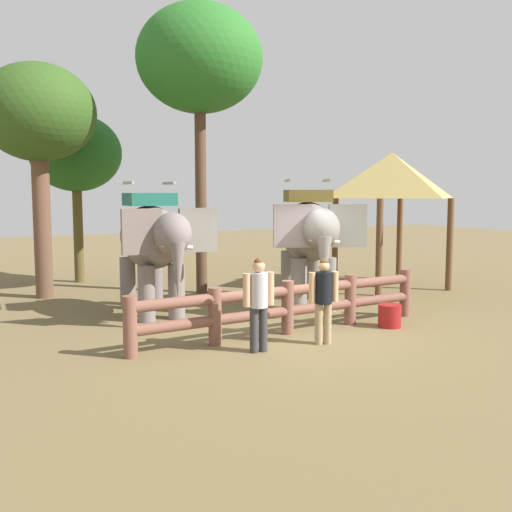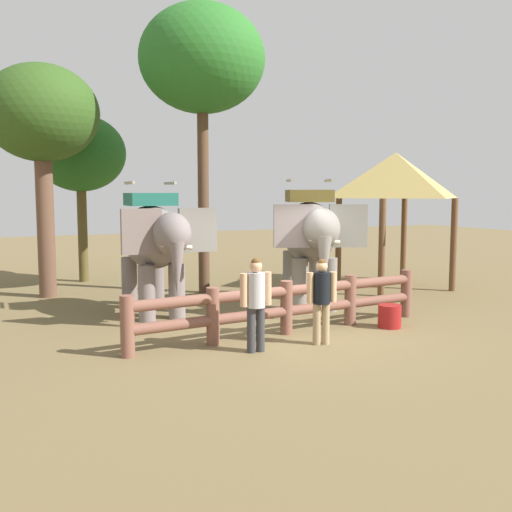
{
  "view_description": "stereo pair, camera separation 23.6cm",
  "coord_description": "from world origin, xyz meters",
  "px_view_note": "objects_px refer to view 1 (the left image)",
  "views": [
    {
      "loc": [
        -5.57,
        -9.63,
        2.75
      ],
      "look_at": [
        0.0,
        1.68,
        1.4
      ],
      "focal_mm": 41.49,
      "sensor_mm": 36.0,
      "label": 1
    },
    {
      "loc": [
        -5.36,
        -9.73,
        2.75
      ],
      "look_at": [
        0.0,
        1.68,
        1.4
      ],
      "focal_mm": 41.49,
      "sensor_mm": 36.0,
      "label": 2
    }
  ],
  "objects_px": {
    "elephant_near_left": "(153,241)",
    "tourist_woman_in_black": "(259,298)",
    "tree_far_right": "(76,154)",
    "log_fence": "(288,303)",
    "elephant_center": "(309,235)",
    "feed_bucket": "(390,316)",
    "thatched_shelter": "(392,177)",
    "tree_back_center": "(38,116)",
    "tourist_man_in_blue": "(323,295)",
    "tree_far_left": "(200,61)"
  },
  "relations": [
    {
      "from": "elephant_near_left",
      "to": "tourist_woman_in_black",
      "type": "xyz_separation_m",
      "value": [
        0.73,
        -3.82,
        -0.74
      ]
    },
    {
      "from": "tree_far_right",
      "to": "log_fence",
      "type": "bearing_deg",
      "value": -74.32
    },
    {
      "from": "elephant_center",
      "to": "feed_bucket",
      "type": "height_order",
      "value": "elephant_center"
    },
    {
      "from": "thatched_shelter",
      "to": "tree_back_center",
      "type": "height_order",
      "value": "tree_back_center"
    },
    {
      "from": "elephant_center",
      "to": "log_fence",
      "type": "bearing_deg",
      "value": -129.39
    },
    {
      "from": "elephant_center",
      "to": "tourist_man_in_blue",
      "type": "relative_size",
      "value": 2.34
    },
    {
      "from": "elephant_near_left",
      "to": "log_fence",
      "type": "bearing_deg",
      "value": -57.69
    },
    {
      "from": "tree_back_center",
      "to": "elephant_near_left",
      "type": "bearing_deg",
      "value": -60.67
    },
    {
      "from": "tree_far_left",
      "to": "tree_back_center",
      "type": "distance_m",
      "value": 4.42
    },
    {
      "from": "tree_far_left",
      "to": "feed_bucket",
      "type": "distance_m",
      "value": 8.47
    },
    {
      "from": "tourist_man_in_blue",
      "to": "feed_bucket",
      "type": "distance_m",
      "value": 2.16
    },
    {
      "from": "elephant_near_left",
      "to": "thatched_shelter",
      "type": "relative_size",
      "value": 0.89
    },
    {
      "from": "thatched_shelter",
      "to": "tree_far_right",
      "type": "xyz_separation_m",
      "value": [
        -8.01,
        5.0,
        0.72
      ]
    },
    {
      "from": "tree_back_center",
      "to": "tree_far_right",
      "type": "distance_m",
      "value": 2.86
    },
    {
      "from": "tree_far_right",
      "to": "feed_bucket",
      "type": "distance_m",
      "value": 10.93
    },
    {
      "from": "log_fence",
      "to": "tree_far_left",
      "type": "relative_size",
      "value": 0.86
    },
    {
      "from": "tourist_woman_in_black",
      "to": "tree_back_center",
      "type": "relative_size",
      "value": 0.27
    },
    {
      "from": "elephant_near_left",
      "to": "elephant_center",
      "type": "bearing_deg",
      "value": -9.9
    },
    {
      "from": "log_fence",
      "to": "tourist_man_in_blue",
      "type": "height_order",
      "value": "tourist_man_in_blue"
    },
    {
      "from": "tourist_woman_in_black",
      "to": "log_fence",
      "type": "bearing_deg",
      "value": 40.42
    },
    {
      "from": "elephant_near_left",
      "to": "tree_back_center",
      "type": "bearing_deg",
      "value": 119.33
    },
    {
      "from": "log_fence",
      "to": "tree_far_right",
      "type": "relative_size",
      "value": 1.29
    },
    {
      "from": "elephant_near_left",
      "to": "tree_far_right",
      "type": "bearing_deg",
      "value": 96.17
    },
    {
      "from": "elephant_center",
      "to": "tourist_man_in_blue",
      "type": "xyz_separation_m",
      "value": [
        -1.65,
        -3.22,
        -0.83
      ]
    },
    {
      "from": "tourist_woman_in_black",
      "to": "tree_far_left",
      "type": "distance_m",
      "value": 8.23
    },
    {
      "from": "log_fence",
      "to": "tourist_woman_in_black",
      "type": "xyz_separation_m",
      "value": [
        -1.1,
        -0.94,
        0.35
      ]
    },
    {
      "from": "tourist_man_in_blue",
      "to": "tree_far_left",
      "type": "height_order",
      "value": "tree_far_left"
    },
    {
      "from": "tourist_woman_in_black",
      "to": "feed_bucket",
      "type": "distance_m",
      "value": 3.39
    },
    {
      "from": "log_fence",
      "to": "tourist_man_in_blue",
      "type": "xyz_separation_m",
      "value": [
        0.2,
        -0.97,
        0.3
      ]
    },
    {
      "from": "log_fence",
      "to": "thatched_shelter",
      "type": "bearing_deg",
      "value": 34.24
    },
    {
      "from": "thatched_shelter",
      "to": "tree_far_right",
      "type": "bearing_deg",
      "value": 148.04
    },
    {
      "from": "tree_back_center",
      "to": "feed_bucket",
      "type": "bearing_deg",
      "value": -48.68
    },
    {
      "from": "elephant_near_left",
      "to": "elephant_center",
      "type": "height_order",
      "value": "elephant_center"
    },
    {
      "from": "tourist_woman_in_black",
      "to": "tree_far_left",
      "type": "xyz_separation_m",
      "value": [
        1.31,
        6.16,
        5.29
      ]
    },
    {
      "from": "elephant_near_left",
      "to": "tree_far_left",
      "type": "distance_m",
      "value": 5.51
    },
    {
      "from": "tree_back_center",
      "to": "tree_far_right",
      "type": "height_order",
      "value": "tree_back_center"
    },
    {
      "from": "tourist_woman_in_black",
      "to": "thatched_shelter",
      "type": "bearing_deg",
      "value": 35.33
    },
    {
      "from": "tourist_man_in_blue",
      "to": "tourist_woman_in_black",
      "type": "bearing_deg",
      "value": 178.38
    },
    {
      "from": "thatched_shelter",
      "to": "tree_far_left",
      "type": "height_order",
      "value": "tree_far_left"
    },
    {
      "from": "elephant_center",
      "to": "tourist_woman_in_black",
      "type": "distance_m",
      "value": 4.41
    },
    {
      "from": "tourist_man_in_blue",
      "to": "feed_bucket",
      "type": "bearing_deg",
      "value": 15.79
    },
    {
      "from": "tourist_woman_in_black",
      "to": "thatched_shelter",
      "type": "relative_size",
      "value": 0.42
    },
    {
      "from": "feed_bucket",
      "to": "elephant_near_left",
      "type": "bearing_deg",
      "value": 140.48
    },
    {
      "from": "elephant_near_left",
      "to": "tree_far_left",
      "type": "height_order",
      "value": "tree_far_left"
    },
    {
      "from": "thatched_shelter",
      "to": "tourist_woman_in_black",
      "type": "bearing_deg",
      "value": -144.67
    },
    {
      "from": "tourist_woman_in_black",
      "to": "tree_far_right",
      "type": "height_order",
      "value": "tree_far_right"
    },
    {
      "from": "tree_back_center",
      "to": "feed_bucket",
      "type": "relative_size",
      "value": 12.84
    },
    {
      "from": "log_fence",
      "to": "tree_far_left",
      "type": "bearing_deg",
      "value": 87.65
    },
    {
      "from": "tourist_woman_in_black",
      "to": "elephant_center",
      "type": "bearing_deg",
      "value": 47.24
    },
    {
      "from": "elephant_center",
      "to": "tourist_woman_in_black",
      "type": "xyz_separation_m",
      "value": [
        -2.94,
        -3.18,
        -0.78
      ]
    }
  ]
}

